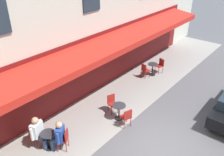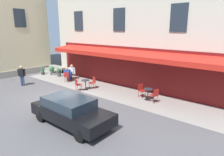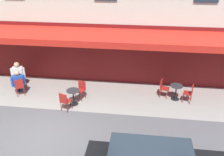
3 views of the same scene
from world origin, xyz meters
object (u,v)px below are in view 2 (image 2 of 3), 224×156
(cafe_chair_red_kerbside, at_px, (73,73))
(cafe_chair_red_corner_left, at_px, (141,89))
(seated_companion_in_white, at_px, (71,72))
(potted_plant_under_sign, at_px, (43,70))
(parked_car_black, at_px, (71,110))
(cafe_table_near_entrance, at_px, (69,75))
(seated_patron_in_blue, at_px, (67,74))
(cafe_chair_red_facing_street, at_px, (93,82))
(potted_plant_mid_terrace, at_px, (59,72))
(cafe_table_streetside, at_px, (86,83))
(cafe_chair_red_near_door, at_px, (155,94))
(potted_plant_by_steps, at_px, (52,70))
(cafe_chair_red_by_window, at_px, (67,76))
(walking_pedestrian_in_black, at_px, (22,74))
(cafe_table_mid_terrace, at_px, (148,93))
(cafe_chair_red_corner_right, at_px, (78,84))

(cafe_chair_red_kerbside, bearing_deg, cafe_chair_red_corner_left, 177.66)
(seated_companion_in_white, distance_m, potted_plant_under_sign, 3.79)
(parked_car_black, bearing_deg, cafe_table_near_entrance, -37.69)
(seated_patron_in_blue, relative_size, parked_car_black, 0.31)
(cafe_chair_red_facing_street, bearing_deg, parked_car_black, 124.69)
(seated_patron_in_blue, relative_size, potted_plant_mid_terrace, 1.70)
(cafe_table_near_entrance, bearing_deg, seated_companion_in_white, -71.33)
(cafe_table_streetside, height_order, parked_car_black, parked_car_black)
(potted_plant_mid_terrace, bearing_deg, cafe_chair_red_kerbside, -170.75)
(cafe_chair_red_near_door, distance_m, potted_plant_by_steps, 11.61)
(cafe_chair_red_kerbside, relative_size, seated_companion_in_white, 0.67)
(cafe_table_near_entrance, distance_m, potted_plant_by_steps, 3.04)
(seated_patron_in_blue, bearing_deg, potted_plant_under_sign, -1.09)
(cafe_chair_red_by_window, distance_m, seated_patron_in_blue, 0.27)
(cafe_chair_red_near_door, height_order, seated_companion_in_white, seated_companion_in_white)
(cafe_chair_red_corner_left, xyz_separation_m, potted_plant_by_steps, (10.40, 0.03, -0.06))
(seated_patron_in_blue, height_order, walking_pedestrian_in_black, walking_pedestrian_in_black)
(cafe_table_mid_terrace, relative_size, cafe_chair_red_corner_right, 0.82)
(cafe_table_near_entrance, distance_m, cafe_chair_red_kerbside, 0.63)
(cafe_table_near_entrance, height_order, cafe_chair_red_corner_left, cafe_chair_red_corner_left)
(cafe_table_streetside, bearing_deg, walking_pedestrian_in_black, 28.46)
(parked_car_black, bearing_deg, potted_plant_under_sign, -25.09)
(cafe_table_near_entrance, bearing_deg, cafe_chair_red_corner_right, 152.35)
(cafe_chair_red_by_window, distance_m, potted_plant_under_sign, 4.23)
(cafe_chair_red_corner_right, relative_size, parked_car_black, 0.21)
(cafe_table_streetside, distance_m, walking_pedestrian_in_black, 5.39)
(cafe_chair_red_kerbside, distance_m, cafe_table_streetside, 3.76)
(cafe_table_near_entrance, relative_size, walking_pedestrian_in_black, 0.45)
(cafe_table_mid_terrace, distance_m, potted_plant_under_sign, 11.84)
(cafe_chair_red_by_window, height_order, cafe_chair_red_corner_right, same)
(cafe_table_near_entrance, bearing_deg, cafe_chair_red_near_door, 179.49)
(cafe_chair_red_corner_right, bearing_deg, potted_plant_by_steps, -16.82)
(cafe_chair_red_corner_right, distance_m, cafe_chair_red_facing_street, 1.26)
(cafe_chair_red_facing_street, bearing_deg, cafe_chair_red_near_door, -176.63)
(cafe_table_near_entrance, bearing_deg, parked_car_black, 142.31)
(potted_plant_by_steps, height_order, parked_car_black, parked_car_black)
(cafe_chair_red_near_door, height_order, parked_car_black, parked_car_black)
(cafe_table_mid_terrace, height_order, cafe_chair_red_facing_street, cafe_chair_red_facing_street)
(seated_companion_in_white, bearing_deg, potted_plant_mid_terrace, 2.53)
(cafe_chair_red_corner_right, bearing_deg, cafe_chair_red_facing_street, -110.55)
(parked_car_black, bearing_deg, seated_companion_in_white, -39.16)
(cafe_table_near_entrance, height_order, cafe_chair_red_by_window, cafe_chair_red_by_window)
(seated_companion_in_white, bearing_deg, cafe_chair_red_near_door, 176.91)
(seated_companion_in_white, xyz_separation_m, walking_pedestrian_in_black, (1.38, 3.92, 0.25))
(cafe_chair_red_corner_left, relative_size, walking_pedestrian_in_black, 0.55)
(cafe_table_near_entrance, xyz_separation_m, cafe_chair_red_by_window, (-0.36, 0.52, 0.06))
(cafe_chair_red_near_door, bearing_deg, potted_plant_under_sign, 0.86)
(potted_plant_under_sign, relative_size, potted_plant_by_steps, 1.08)
(cafe_table_mid_terrace, distance_m, cafe_chair_red_corner_right, 5.26)
(cafe_chair_red_near_door, xyz_separation_m, walking_pedestrian_in_black, (10.09, 3.46, 0.42))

